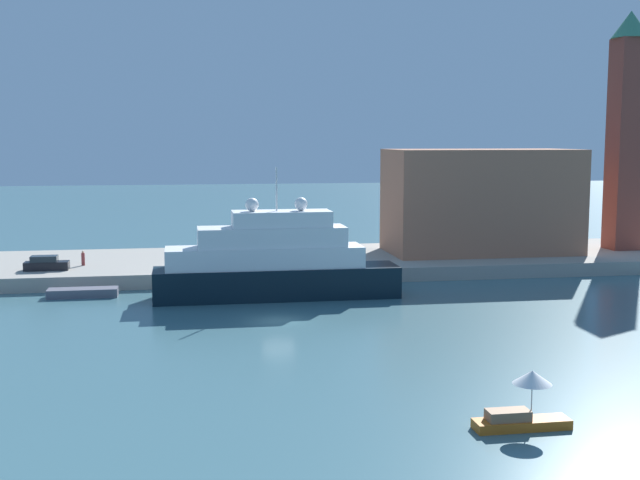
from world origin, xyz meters
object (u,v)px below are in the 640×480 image
small_motorboat (523,405)px  person_figure (83,259)px  large_yacht (274,263)px  work_barge (83,293)px  harbor_building (481,201)px  parked_car (46,264)px  bell_tower (626,124)px  mooring_bollard (314,266)px

small_motorboat → person_figure: small_motorboat is taller
large_yacht → person_figure: 22.93m
work_barge → person_figure: size_ratio=4.13×
harbor_building → parked_car: harbor_building is taller
large_yacht → harbor_building: size_ratio=1.05×
bell_tower → person_figure: size_ratio=18.08×
harbor_building → mooring_bollard: 23.86m
harbor_building → mooring_bollard: (-21.24, -9.32, -5.63)m
work_barge → person_figure: person_figure is taller
parked_car → mooring_bollard: parked_car is taller
small_motorboat → parked_car: (-30.58, 47.49, 0.82)m
small_motorboat → mooring_bollard: size_ratio=7.05×
bell_tower → mooring_bollard: 42.53m
work_barge → person_figure: 10.24m
large_yacht → work_barge: (-17.51, 3.42, -2.83)m
harbor_building → mooring_bollard: size_ratio=30.51×
large_yacht → small_motorboat: (8.69, -36.53, -1.97)m
harbor_building → parked_car: 48.57m
harbor_building → bell_tower: bell_tower is taller
harbor_building → bell_tower: size_ratio=0.77×
person_figure → bell_tower: bearing=2.4°
work_barge → mooring_bollard: 22.69m
mooring_bollard → parked_car: bearing=171.6°
small_motorboat → bell_tower: size_ratio=0.18×
work_barge → parked_car: 8.87m
large_yacht → person_figure: size_ratio=14.60×
small_motorboat → harbor_building: harbor_building is taller
small_motorboat → parked_car: 56.48m
small_motorboat → parked_car: small_motorboat is taller
large_yacht → harbor_building: (26.09, 16.30, 4.21)m
parked_car → person_figure: person_figure is taller
person_figure → parked_car: bearing=-143.2°
work_barge → bell_tower: bearing=11.6°
parked_car → person_figure: (3.35, 2.50, 0.08)m
work_barge → harbor_building: (43.60, 12.88, 7.04)m
large_yacht → parked_car: size_ratio=5.20×
large_yacht → harbor_building: 31.05m
small_motorboat → person_figure: bearing=118.6°
harbor_building → parked_car: bearing=-173.6°
small_motorboat → mooring_bollard: small_motorboat is taller
work_barge → parked_car: parked_car is taller
person_figure → mooring_bollard: person_figure is taller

